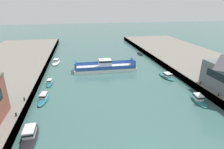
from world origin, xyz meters
TOP-DOWN VIEW (x-y plane):
  - chain_ferry at (-0.51, 37.06)m, footprint 19.60×6.15m
  - moored_boat_near_left at (-17.01, 7.62)m, footprint 2.55×7.82m
  - moored_boat_near_right at (16.50, 13.34)m, footprint 2.90×6.30m
  - moored_boat_mid_left at (16.09, 27.51)m, footprint 3.21×6.82m
  - moored_boat_mid_right at (-16.80, 47.92)m, footprint 3.03×7.13m
  - moored_boat_far_left at (17.10, 54.14)m, footprint 1.71×5.46m
  - moored_boat_far_right at (-16.86, 20.19)m, footprint 2.60×6.63m
  - moored_boat_upstream_a at (-16.66, 29.04)m, footprint 1.93×4.94m
  - bollard_left_aft at (-19.91, 11.84)m, footprint 0.32×0.32m
  - bollard_right_aft at (19.91, 11.91)m, footprint 0.32×0.32m
  - bollard_left_far at (-19.91, 17.41)m, footprint 0.32×0.32m
  - bollard_right_far at (19.91, 18.06)m, footprint 0.32×0.32m

SIDE VIEW (x-z plane):
  - moored_boat_far_left at x=17.10m, z-range -0.24..0.76m
  - moored_boat_upstream_a at x=-16.66m, z-range -0.16..1.06m
  - moored_boat_far_right at x=-16.86m, z-range -0.19..1.25m
  - moored_boat_mid_right at x=-16.80m, z-range -0.19..1.26m
  - moored_boat_mid_left at x=16.09m, z-range -0.20..1.32m
  - moored_boat_near_right at x=16.50m, z-range -0.18..1.33m
  - moored_boat_near_left at x=-17.01m, z-range -0.21..1.43m
  - chain_ferry at x=-0.51m, z-range -0.71..2.90m
  - bollard_left_aft at x=-19.91m, z-range 1.74..2.45m
  - bollard_right_aft at x=19.91m, z-range 1.74..2.45m
  - bollard_left_far at x=-19.91m, z-range 1.74..2.45m
  - bollard_right_far at x=19.91m, z-range 1.74..2.45m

